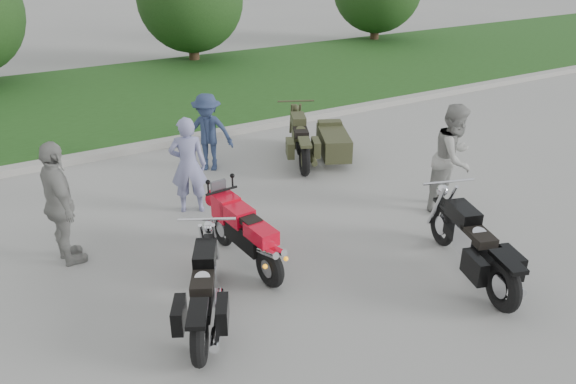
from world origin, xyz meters
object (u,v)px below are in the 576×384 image
sportbike_red (246,233)px  person_stripe (188,165)px  person_denim (208,132)px  cruiser_sidecar (320,142)px  person_grey (454,158)px  person_back (60,204)px  cruiser_left (205,293)px  cruiser_right (475,248)px

sportbike_red → person_stripe: bearing=86.7°
person_denim → cruiser_sidecar: bearing=15.7°
person_stripe → person_grey: 4.44m
person_grey → cruiser_sidecar: bearing=84.0°
sportbike_red → person_back: (-2.19, 1.39, 0.40)m
person_back → cruiser_left: bearing=-158.7°
cruiser_right → person_stripe: (-2.65, 3.86, 0.38)m
cruiser_right → person_back: person_back is taller
sportbike_red → person_grey: bearing=-6.1°
cruiser_left → person_denim: bearing=93.8°
sportbike_red → cruiser_sidecar: sportbike_red is taller
person_denim → person_stripe: bearing=-87.9°
sportbike_red → cruiser_left: (-1.00, -0.92, -0.10)m
cruiser_right → cruiser_sidecar: bearing=101.3°
cruiser_sidecar → person_back: person_back is taller
person_grey → person_denim: (-2.93, 3.63, -0.15)m
cruiser_sidecar → person_grey: (0.78, -2.90, 0.51)m
sportbike_red → person_denim: bearing=70.6°
sportbike_red → cruiser_left: bearing=-142.2°
person_grey → person_back: size_ratio=1.00×
cruiser_left → person_stripe: 3.12m
person_grey → person_denim: size_ratio=1.19×
cruiser_left → person_denim: size_ratio=1.29×
cruiser_left → cruiser_sidecar: bearing=69.6°
cruiser_right → person_denim: 5.65m
cruiser_right → cruiser_sidecar: cruiser_right is taller
cruiser_sidecar → person_stripe: size_ratio=1.28×
sportbike_red → cruiser_right: bearing=-40.3°
cruiser_right → person_denim: size_ratio=1.46×
person_back → person_denim: bearing=-60.9°
person_denim → cruiser_left: bearing=-78.5°
cruiser_sidecar → cruiser_right: bearing=-71.6°
cruiser_right → person_back: bearing=163.2°
sportbike_red → cruiser_sidecar: (3.06, 2.82, -0.11)m
cruiser_sidecar → sportbike_red: bearing=-113.0°
person_back → sportbike_red: bearing=-128.3°
cruiser_right → cruiser_left: bearing=-177.0°
cruiser_right → person_denim: bearing=124.4°
sportbike_red → cruiser_right: size_ratio=0.83×
cruiser_left → cruiser_right: bearing=12.7°
cruiser_right → person_denim: person_denim is taller
person_denim → person_back: 3.79m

